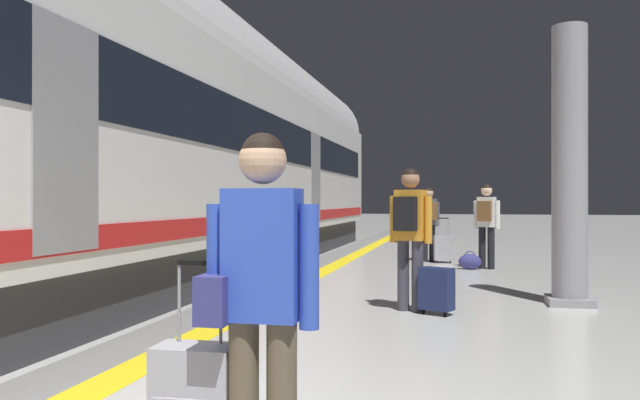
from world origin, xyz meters
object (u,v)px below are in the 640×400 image
(duffel_bag_mid, at_px, (470,262))
(traveller_foreground, at_px, (259,289))
(suitcase_near, at_px, (437,289))
(passenger_near, at_px, (410,226))
(suitcase_far, at_px, (443,248))
(high_speed_train, at_px, (152,128))
(passenger_far, at_px, (429,218))
(passenger_mid, at_px, (486,219))
(platform_pillar, at_px, (570,171))

(duffel_bag_mid, bearing_deg, traveller_foreground, -96.05)
(suitcase_near, height_order, duffel_bag_mid, suitcase_near)
(passenger_near, xyz_separation_m, suitcase_near, (0.33, -0.15, -0.73))
(duffel_bag_mid, bearing_deg, suitcase_far, 115.79)
(high_speed_train, height_order, passenger_far, high_speed_train)
(passenger_mid, distance_m, passenger_far, 1.69)
(suitcase_near, height_order, passenger_mid, passenger_mid)
(suitcase_near, bearing_deg, high_speed_train, 161.52)
(suitcase_near, distance_m, passenger_mid, 5.26)
(passenger_far, height_order, suitcase_far, passenger_far)
(passenger_near, height_order, platform_pillar, platform_pillar)
(traveller_foreground, relative_size, suitcase_near, 2.98)
(suitcase_far, bearing_deg, passenger_near, -92.13)
(high_speed_train, height_order, passenger_near, high_speed_train)
(passenger_mid, bearing_deg, suitcase_near, -98.42)
(duffel_bag_mid, relative_size, platform_pillar, 0.12)
(passenger_mid, relative_size, suitcase_far, 1.70)
(duffel_bag_mid, height_order, suitcase_far, suitcase_far)
(platform_pillar, bearing_deg, passenger_mid, 102.20)
(traveller_foreground, relative_size, duffel_bag_mid, 3.74)
(suitcase_far, bearing_deg, traveller_foreground, -92.55)
(traveller_foreground, xyz_separation_m, passenger_mid, (1.35, 9.94, 0.04))
(passenger_far, bearing_deg, platform_pillar, -68.73)
(passenger_far, bearing_deg, traveller_foreground, -90.89)
(high_speed_train, xyz_separation_m, suitcase_far, (4.38, 4.66, -2.18))
(traveller_foreground, relative_size, passenger_mid, 0.99)
(traveller_foreground, bearing_deg, high_speed_train, 121.81)
(passenger_far, relative_size, suitcase_far, 1.67)
(suitcase_far, relative_size, platform_pillar, 0.27)
(high_speed_train, xyz_separation_m, passenger_near, (4.16, -1.35, -1.47))
(passenger_near, bearing_deg, passenger_far, 90.83)
(high_speed_train, bearing_deg, traveller_foreground, -58.19)
(passenger_mid, bearing_deg, passenger_near, -102.29)
(platform_pillar, bearing_deg, traveller_foreground, -110.90)
(high_speed_train, distance_m, passenger_near, 4.61)
(passenger_mid, xyz_separation_m, passenger_far, (-1.18, 1.22, -0.02))
(traveller_foreground, bearing_deg, passenger_mid, 82.24)
(high_speed_train, distance_m, platform_pillar, 6.19)
(suitcase_near, distance_m, platform_pillar, 2.43)
(passenger_near, xyz_separation_m, suitcase_far, (0.22, 6.01, -0.71))
(high_speed_train, relative_size, passenger_far, 16.70)
(platform_pillar, bearing_deg, suitcase_near, -146.83)
(traveller_foreground, distance_m, platform_pillar, 6.31)
(traveller_foreground, bearing_deg, passenger_far, 89.11)
(suitcase_far, xyz_separation_m, platform_pillar, (1.75, -5.08, 1.40))
(high_speed_train, xyz_separation_m, passenger_far, (4.07, 4.87, -1.53))
(traveller_foreground, distance_m, passenger_mid, 10.03)
(suitcase_near, bearing_deg, passenger_near, 155.23)
(traveller_foreground, xyz_separation_m, suitcase_far, (0.49, 10.94, -0.63))
(suitcase_near, xyz_separation_m, passenger_mid, (0.76, 5.16, 0.69))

